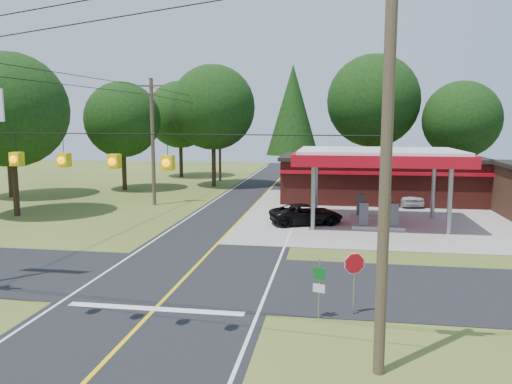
# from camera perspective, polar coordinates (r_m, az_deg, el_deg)

# --- Properties ---
(ground) EXTENTS (120.00, 120.00, 0.00)m
(ground) POSITION_cam_1_polar(r_m,az_deg,el_deg) (21.84, -8.17, -9.76)
(ground) COLOR #445A1F
(ground) RESTS_ON ground
(main_highway) EXTENTS (8.00, 120.00, 0.02)m
(main_highway) POSITION_cam_1_polar(r_m,az_deg,el_deg) (21.84, -8.17, -9.73)
(main_highway) COLOR black
(main_highway) RESTS_ON ground
(cross_road) EXTENTS (70.00, 7.00, 0.02)m
(cross_road) POSITION_cam_1_polar(r_m,az_deg,el_deg) (21.83, -8.17, -9.72)
(cross_road) COLOR black
(cross_road) RESTS_ON ground
(lane_center_yellow) EXTENTS (0.15, 110.00, 0.00)m
(lane_center_yellow) POSITION_cam_1_polar(r_m,az_deg,el_deg) (21.83, -8.17, -9.69)
(lane_center_yellow) COLOR yellow
(lane_center_yellow) RESTS_ON main_highway
(gas_canopy) EXTENTS (10.60, 7.40, 4.88)m
(gas_canopy) POSITION_cam_1_polar(r_m,az_deg,el_deg) (33.06, 13.75, 3.70)
(gas_canopy) COLOR gray
(gas_canopy) RESTS_ON ground
(convenience_store) EXTENTS (16.40, 7.55, 3.80)m
(convenience_store) POSITION_cam_1_polar(r_m,az_deg,el_deg) (43.26, 13.88, 1.55)
(convenience_store) COLOR maroon
(convenience_store) RESTS_ON ground
(utility_pole_near_right) EXTENTS (1.80, 0.30, 11.50)m
(utility_pole_near_right) POSITION_cam_1_polar(r_m,az_deg,el_deg) (12.94, 14.69, 4.72)
(utility_pole_near_right) COLOR #473828
(utility_pole_near_right) RESTS_ON ground
(utility_pole_far_left) EXTENTS (1.80, 0.30, 10.00)m
(utility_pole_far_left) POSITION_cam_1_polar(r_m,az_deg,el_deg) (40.46, -11.73, 5.85)
(utility_pole_far_left) COLOR #473828
(utility_pole_far_left) RESTS_ON ground
(utility_pole_north) EXTENTS (0.30, 0.30, 9.50)m
(utility_pole_north) POSITION_cam_1_polar(r_m,az_deg,el_deg) (56.34, -4.16, 6.12)
(utility_pole_north) COLOR #473828
(utility_pole_north) RESTS_ON ground
(overhead_beacons) EXTENTS (17.04, 2.04, 1.03)m
(overhead_beacons) POSITION_cam_1_polar(r_m,az_deg,el_deg) (15.62, -18.68, 6.02)
(overhead_beacons) COLOR black
(overhead_beacons) RESTS_ON ground
(treeline_backdrop) EXTENTS (70.27, 51.59, 13.30)m
(treeline_backdrop) POSITION_cam_1_polar(r_m,az_deg,el_deg) (44.20, 1.93, 9.15)
(treeline_backdrop) COLOR #332316
(treeline_backdrop) RESTS_ON ground
(suv_car) EXTENTS (6.06, 6.06, 1.32)m
(suv_car) POSITION_cam_1_polar(r_m,az_deg,el_deg) (32.61, 5.76, -2.56)
(suv_car) COLOR black
(suv_car) RESTS_ON ground
(sedan_car) EXTENTS (5.09, 5.09, 1.50)m
(sedan_car) POSITION_cam_1_polar(r_m,az_deg,el_deg) (41.68, 16.80, -0.42)
(sedan_car) COLOR silver
(sedan_car) RESTS_ON ground
(octagonal_stop_sign) EXTENTS (0.74, 0.34, 2.24)m
(octagonal_stop_sign) POSITION_cam_1_polar(r_m,az_deg,el_deg) (17.58, 11.18, -8.60)
(octagonal_stop_sign) COLOR gray
(octagonal_stop_sign) RESTS_ON ground
(route_sign_post) EXTENTS (0.41, 0.17, 2.07)m
(route_sign_post) POSITION_cam_1_polar(r_m,az_deg,el_deg) (17.21, 7.22, -10.37)
(route_sign_post) COLOR gray
(route_sign_post) RESTS_ON ground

